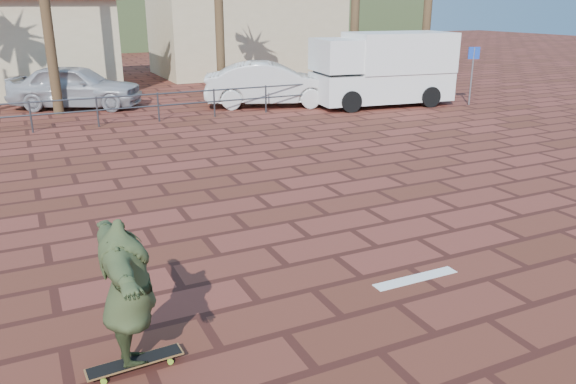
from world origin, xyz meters
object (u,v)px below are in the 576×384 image
object	(u,v)px
longboard	(135,362)
skateboarder	(128,293)
car_silver	(76,86)
campervan	(383,68)
car_white	(271,84)

from	to	relation	value
longboard	skateboarder	distance (m)	0.87
car_silver	skateboarder	bearing A→B (deg)	-158.35
campervan	car_silver	xyz separation A→B (m)	(-11.04, 4.51, -0.63)
car_white	longboard	bearing A→B (deg)	170.84
campervan	car_white	xyz separation A→B (m)	(-4.07, 1.72, -0.62)
campervan	car_silver	world-z (taller)	campervan
car_white	campervan	bearing A→B (deg)	-93.08
car_white	skateboarder	bearing A→B (deg)	170.84
car_silver	car_white	world-z (taller)	car_white
longboard	skateboarder	world-z (taller)	skateboarder
longboard	campervan	bearing A→B (deg)	43.77
campervan	longboard	bearing A→B (deg)	-126.57
skateboarder	campervan	distance (m)	17.96
longboard	car_white	size ratio (longest dim) A/B	0.21
skateboarder	car_silver	bearing A→B (deg)	-3.11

